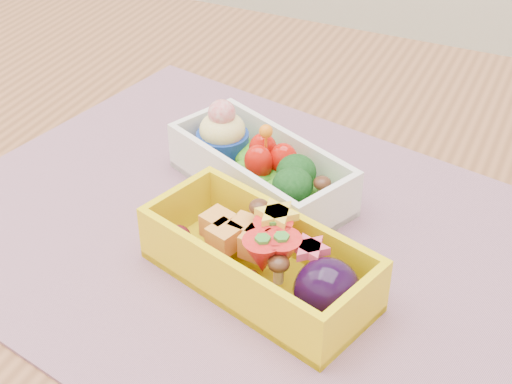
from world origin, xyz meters
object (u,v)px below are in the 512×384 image
at_px(bento_white, 260,168).
at_px(placemat, 244,234).
at_px(table, 205,312).
at_px(bento_yellow, 263,259).

bearing_deg(bento_white, placemat, -53.75).
relative_size(table, placemat, 2.55).
relative_size(table, bento_yellow, 6.71).
distance_m(bento_white, bento_yellow, 0.12).
bearing_deg(table, bento_white, 64.08).
distance_m(table, bento_yellow, 0.15).
bearing_deg(table, placemat, -3.52).
xyz_separation_m(bento_white, bento_yellow, (0.05, -0.10, 0.00)).
bearing_deg(bento_yellow, bento_white, 132.53).
height_order(placemat, bento_yellow, bento_yellow).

